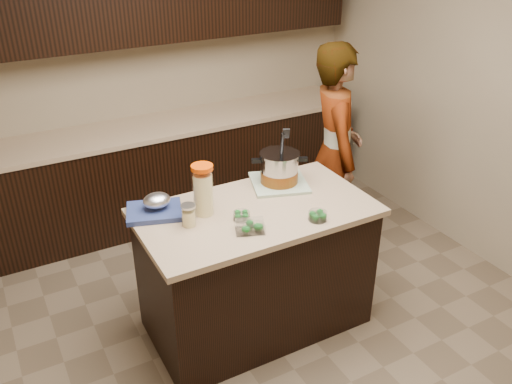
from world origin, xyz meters
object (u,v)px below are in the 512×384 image
at_px(island, 256,268).
at_px(stock_pot, 279,170).
at_px(person, 335,154).
at_px(lemonade_pitcher, 203,192).

relative_size(island, stock_pot, 3.89).
bearing_deg(person, lemonade_pitcher, 130.79).
relative_size(island, person, 0.85).
relative_size(stock_pot, lemonade_pitcher, 1.18).
distance_m(island, stock_pot, 0.67).
xyz_separation_m(island, lemonade_pitcher, (-0.30, 0.11, 0.60)).
bearing_deg(person, island, 140.86).
xyz_separation_m(stock_pot, person, (0.68, 0.30, -0.15)).
height_order(lemonade_pitcher, person, person).
bearing_deg(island, person, 28.35).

